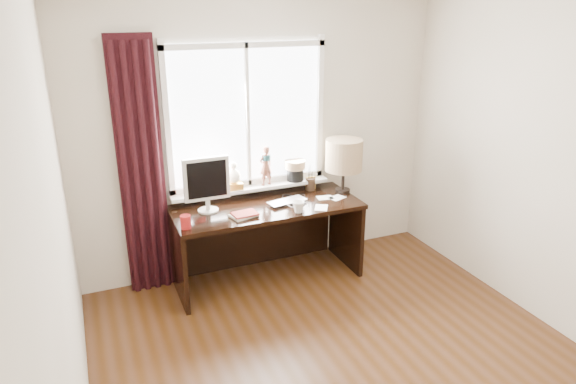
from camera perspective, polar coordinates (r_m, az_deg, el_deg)
name	(u,v)px	position (r m, az deg, el deg)	size (l,w,h in m)	color
wall_back	(262,136)	(4.83, -2.91, 6.28)	(3.50, 2.60, 0.00)	#C0B39A
wall_left	(60,265)	(2.69, -24.05, -7.42)	(4.00, 2.60, 0.00)	#C0B39A
laptop	(287,202)	(4.67, -0.11, -1.09)	(0.36, 0.23, 0.03)	silver
mug	(298,207)	(4.46, 1.17, -1.63)	(0.11, 0.10, 0.11)	white
red_cup	(186,222)	(4.23, -11.31, -3.28)	(0.08, 0.08, 0.11)	maroon
window	(249,137)	(4.74, -4.30, 6.08)	(1.52, 0.20, 1.40)	white
curtain	(141,172)	(4.55, -15.98, 2.18)	(0.38, 0.09, 2.25)	black
desk	(263,226)	(4.81, -2.75, -3.78)	(1.70, 0.70, 0.75)	black
monitor	(207,181)	(4.46, -9.03, 1.19)	(0.40, 0.18, 0.49)	beige
notebook_stack	(244,215)	(4.41, -4.91, -2.52)	(0.25, 0.21, 0.03)	beige
brush_holder	(311,184)	(4.99, 2.52, 0.90)	(0.09, 0.09, 0.25)	black
icon_frame	(311,183)	(5.01, 2.54, 1.00)	(0.10, 0.02, 0.13)	gold
table_lamp	(344,156)	(4.87, 6.24, 4.03)	(0.35, 0.35, 0.52)	black
loose_papers	(328,201)	(4.74, 4.46, -0.99)	(0.42, 0.37, 0.00)	white
desk_cables	(296,200)	(4.75, 0.86, -0.84)	(0.25, 0.35, 0.01)	black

